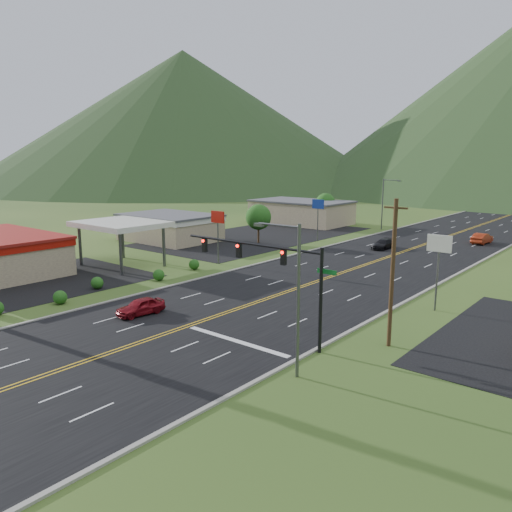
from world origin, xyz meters
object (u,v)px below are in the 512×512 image
Objects in this scene: car_red_far at (482,239)px; streetlight_west at (384,201)px; gas_canopy at (121,225)px; traffic_signal at (271,265)px; streetlight_east at (294,290)px; car_red_near at (141,307)px; car_dark_mid at (383,244)px.

streetlight_west is at bearing -10.13° from car_red_far.
streetlight_west is 49.10m from gas_canopy.
streetlight_west reaches higher than traffic_signal.
car_red_near is (-16.19, 1.51, -4.50)m from streetlight_east.
car_red_near is at bearing -91.85° from car_dark_mid.
car_red_far is at bearing 56.88° from gas_canopy.
gas_canopy is at bearing 164.30° from traffic_signal.
gas_canopy is 2.48× the size of car_red_near.
traffic_signal is 1.31× the size of gas_canopy.
streetlight_west is 1.87× the size of car_red_far.
car_red_far is (28.33, 43.41, -4.08)m from gas_canopy.
car_dark_mid is (-9.60, 38.05, -4.66)m from traffic_signal.
car_red_near is 40.57m from car_dark_mid.
traffic_signal is at bearing -72.03° from streetlight_west.
car_red_far is (18.01, -4.59, -4.39)m from streetlight_west.
traffic_signal is 1.46× the size of streetlight_west.
streetlight_west is 1.95× the size of car_dark_mid.
traffic_signal reaches higher than car_dark_mid.
car_red_near is at bearing 82.29° from car_red_far.
car_red_near is 55.08m from car_red_far.
car_dark_mid is at bearing 93.93° from car_red_near.
traffic_signal is at bearing -75.02° from car_dark_mid.
streetlight_west reaches higher than car_dark_mid.
streetlight_east is 64.21m from streetlight_west.
car_red_far is at bearing 55.60° from car_dark_mid.
car_red_far is (9.44, 13.37, 0.12)m from car_dark_mid.
gas_canopy is (-33.18, 12.00, -0.31)m from streetlight_east.
traffic_signal is 2.84× the size of car_dark_mid.
car_red_near is at bearing -31.68° from gas_canopy.
car_dark_mid is at bearing 108.78° from streetlight_east.
streetlight_east is 1.95× the size of car_dark_mid.
traffic_signal is 12.64m from car_red_near.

